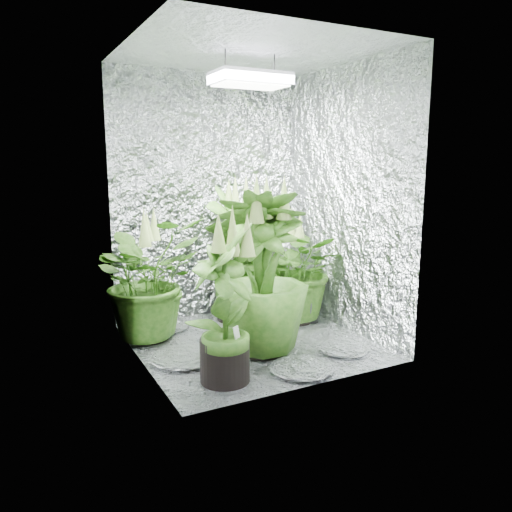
{
  "coord_description": "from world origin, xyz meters",
  "views": [
    {
      "loc": [
        -1.55,
        -3.08,
        1.3
      ],
      "look_at": [
        0.04,
        0.0,
        0.64
      ],
      "focal_mm": 35.0,
      "sensor_mm": 36.0,
      "label": 1
    }
  ],
  "objects_px": {
    "plant_a": "(147,279)",
    "plant_d": "(263,274)",
    "plant_e": "(297,270)",
    "plant_b": "(234,255)",
    "plant_f": "(224,307)",
    "circulation_fan": "(308,306)",
    "plant_c": "(259,256)",
    "grow_lamp": "(250,79)"
  },
  "relations": [
    {
      "from": "plant_a",
      "to": "plant_d",
      "type": "xyz_separation_m",
      "value": [
        0.63,
        -0.61,
        0.1
      ]
    },
    {
      "from": "plant_e",
      "to": "plant_a",
      "type": "bearing_deg",
      "value": 172.69
    },
    {
      "from": "plant_b",
      "to": "plant_e",
      "type": "xyz_separation_m",
      "value": [
        0.42,
        -0.29,
        -0.11
      ]
    },
    {
      "from": "plant_a",
      "to": "plant_d",
      "type": "distance_m",
      "value": 0.88
    },
    {
      "from": "plant_f",
      "to": "circulation_fan",
      "type": "relative_size",
      "value": 3.26
    },
    {
      "from": "plant_d",
      "to": "circulation_fan",
      "type": "height_order",
      "value": "plant_d"
    },
    {
      "from": "plant_a",
      "to": "plant_e",
      "type": "relative_size",
      "value": 1.06
    },
    {
      "from": "plant_c",
      "to": "circulation_fan",
      "type": "relative_size",
      "value": 3.36
    },
    {
      "from": "plant_f",
      "to": "circulation_fan",
      "type": "xyz_separation_m",
      "value": [
        1.05,
        0.71,
        -0.33
      ]
    },
    {
      "from": "plant_d",
      "to": "plant_f",
      "type": "xyz_separation_m",
      "value": [
        -0.42,
        -0.3,
        -0.09
      ]
    },
    {
      "from": "grow_lamp",
      "to": "plant_c",
      "type": "height_order",
      "value": "grow_lamp"
    },
    {
      "from": "plant_a",
      "to": "plant_e",
      "type": "height_order",
      "value": "plant_a"
    },
    {
      "from": "grow_lamp",
      "to": "plant_a",
      "type": "xyz_separation_m",
      "value": [
        -0.64,
        0.4,
        -1.37
      ]
    },
    {
      "from": "plant_d",
      "to": "plant_f",
      "type": "distance_m",
      "value": 0.52
    },
    {
      "from": "plant_c",
      "to": "circulation_fan",
      "type": "xyz_separation_m",
      "value": [
        0.23,
        -0.44,
        -0.36
      ]
    },
    {
      "from": "grow_lamp",
      "to": "circulation_fan",
      "type": "height_order",
      "value": "grow_lamp"
    },
    {
      "from": "grow_lamp",
      "to": "plant_e",
      "type": "xyz_separation_m",
      "value": [
        0.54,
        0.25,
        -1.39
      ]
    },
    {
      "from": "plant_d",
      "to": "grow_lamp",
      "type": "bearing_deg",
      "value": 86.59
    },
    {
      "from": "plant_e",
      "to": "circulation_fan",
      "type": "height_order",
      "value": "plant_e"
    },
    {
      "from": "grow_lamp",
      "to": "plant_e",
      "type": "height_order",
      "value": "grow_lamp"
    },
    {
      "from": "plant_e",
      "to": "circulation_fan",
      "type": "relative_size",
      "value": 3.0
    },
    {
      "from": "plant_f",
      "to": "plant_c",
      "type": "bearing_deg",
      "value": 54.25
    },
    {
      "from": "plant_c",
      "to": "plant_d",
      "type": "xyz_separation_m",
      "value": [
        -0.41,
        -0.85,
        0.06
      ]
    },
    {
      "from": "grow_lamp",
      "to": "plant_b",
      "type": "xyz_separation_m",
      "value": [
        0.12,
        0.54,
        -1.28
      ]
    },
    {
      "from": "grow_lamp",
      "to": "plant_f",
      "type": "relative_size",
      "value": 0.49
    },
    {
      "from": "plant_e",
      "to": "plant_f",
      "type": "distance_m",
      "value": 1.23
    },
    {
      "from": "plant_f",
      "to": "circulation_fan",
      "type": "bearing_deg",
      "value": 33.91
    },
    {
      "from": "grow_lamp",
      "to": "plant_d",
      "type": "height_order",
      "value": "grow_lamp"
    },
    {
      "from": "plant_a",
      "to": "circulation_fan",
      "type": "xyz_separation_m",
      "value": [
        1.26,
        -0.2,
        -0.32
      ]
    },
    {
      "from": "grow_lamp",
      "to": "plant_b",
      "type": "height_order",
      "value": "grow_lamp"
    },
    {
      "from": "plant_a",
      "to": "plant_d",
      "type": "relative_size",
      "value": 0.83
    },
    {
      "from": "plant_e",
      "to": "grow_lamp",
      "type": "bearing_deg",
      "value": -155.05
    },
    {
      "from": "grow_lamp",
      "to": "plant_f",
      "type": "xyz_separation_m",
      "value": [
        -0.43,
        -0.51,
        -1.37
      ]
    },
    {
      "from": "plant_c",
      "to": "plant_f",
      "type": "distance_m",
      "value": 1.41
    },
    {
      "from": "plant_a",
      "to": "circulation_fan",
      "type": "distance_m",
      "value": 1.32
    },
    {
      "from": "plant_a",
      "to": "plant_b",
      "type": "xyz_separation_m",
      "value": [
        0.76,
        0.13,
        0.09
      ]
    },
    {
      "from": "circulation_fan",
      "to": "plant_c",
      "type": "bearing_deg",
      "value": 129.29
    },
    {
      "from": "plant_a",
      "to": "plant_f",
      "type": "height_order",
      "value": "plant_f"
    },
    {
      "from": "plant_c",
      "to": "plant_f",
      "type": "relative_size",
      "value": 1.03
    },
    {
      "from": "plant_b",
      "to": "circulation_fan",
      "type": "bearing_deg",
      "value": -33.59
    },
    {
      "from": "plant_b",
      "to": "plant_c",
      "type": "distance_m",
      "value": 0.3
    },
    {
      "from": "plant_f",
      "to": "plant_b",
      "type": "bearing_deg",
      "value": 62.35
    }
  ]
}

